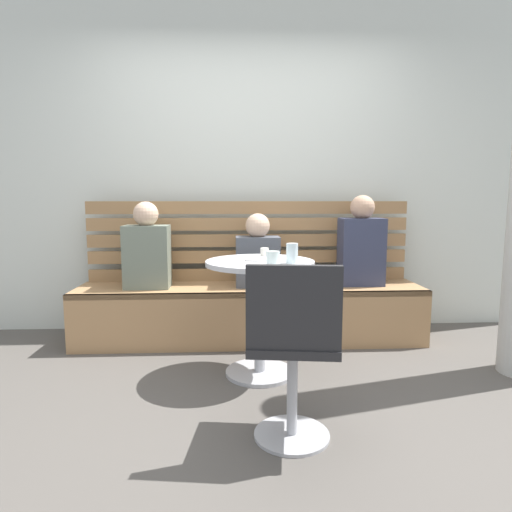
# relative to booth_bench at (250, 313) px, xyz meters

# --- Properties ---
(ground) EXTENTS (8.00, 8.00, 0.00)m
(ground) POSITION_rel_booth_bench_xyz_m (0.00, -1.20, -0.22)
(ground) COLOR #514C47
(back_wall) EXTENTS (5.20, 0.10, 2.90)m
(back_wall) POSITION_rel_booth_bench_xyz_m (0.00, 0.44, 1.23)
(back_wall) COLOR silver
(back_wall) RESTS_ON ground
(booth_bench) EXTENTS (2.70, 0.52, 0.44)m
(booth_bench) POSITION_rel_booth_bench_xyz_m (0.00, 0.00, 0.00)
(booth_bench) COLOR #A87C51
(booth_bench) RESTS_ON ground
(booth_backrest) EXTENTS (2.65, 0.04, 0.66)m
(booth_backrest) POSITION_rel_booth_bench_xyz_m (0.00, 0.24, 0.56)
(booth_backrest) COLOR #9A7249
(booth_backrest) RESTS_ON booth_bench
(cafe_table) EXTENTS (0.68, 0.68, 0.74)m
(cafe_table) POSITION_rel_booth_bench_xyz_m (0.03, -0.68, 0.30)
(cafe_table) COLOR #ADADB2
(cafe_table) RESTS_ON ground
(white_chair) EXTENTS (0.45, 0.45, 0.85)m
(white_chair) POSITION_rel_booth_bench_xyz_m (0.13, -1.50, 0.24)
(white_chair) COLOR #ADADB2
(white_chair) RESTS_ON ground
(person_adult) EXTENTS (0.34, 0.22, 0.71)m
(person_adult) POSITION_rel_booth_bench_xyz_m (0.88, 0.02, 0.54)
(person_adult) COLOR #333851
(person_adult) RESTS_ON booth_bench
(person_child_left) EXTENTS (0.34, 0.22, 0.57)m
(person_child_left) POSITION_rel_booth_bench_xyz_m (0.06, 0.01, 0.47)
(person_child_left) COLOR #4C515B
(person_child_left) RESTS_ON booth_bench
(person_child_middle) EXTENTS (0.34, 0.22, 0.66)m
(person_child_middle) POSITION_rel_booth_bench_xyz_m (-0.79, -0.01, 0.51)
(person_child_middle) COLOR slate
(person_child_middle) RESTS_ON booth_bench
(cup_espresso_small) EXTENTS (0.06, 0.06, 0.05)m
(cup_espresso_small) POSITION_rel_booth_bench_xyz_m (0.08, -0.46, 0.55)
(cup_espresso_small) COLOR silver
(cup_espresso_small) RESTS_ON cafe_table
(cup_glass_short) EXTENTS (0.08, 0.08, 0.08)m
(cup_glass_short) POSITION_rel_booth_bench_xyz_m (0.10, -0.86, 0.56)
(cup_glass_short) COLOR silver
(cup_glass_short) RESTS_ON cafe_table
(cup_glass_tall) EXTENTS (0.07, 0.07, 0.12)m
(cup_glass_tall) POSITION_rel_booth_bench_xyz_m (0.22, -0.81, 0.58)
(cup_glass_tall) COLOR silver
(cup_glass_tall) RESTS_ON cafe_table
(plate_small) EXTENTS (0.17, 0.17, 0.01)m
(plate_small) POSITION_rel_booth_bench_xyz_m (0.03, -0.66, 0.52)
(plate_small) COLOR white
(plate_small) RESTS_ON cafe_table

